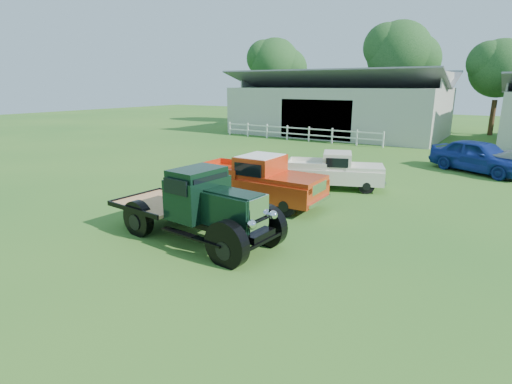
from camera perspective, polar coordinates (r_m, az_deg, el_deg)
The scene contains 10 objects.
ground at distance 12.65m, azimuth -3.76°, elevation -5.65°, with size 120.00×120.00×0.00m, color #2C6522.
shed_left at distance 38.18m, azimuth 11.71°, elevation 12.28°, with size 18.80×10.20×5.60m, color #9FA08D, non-canonical shape.
fence_rail at distance 33.32m, azimuth 6.00°, elevation 8.34°, with size 14.20×0.16×1.20m, color white, non-canonical shape.
tree_a at distance 49.33m, azimuth 2.67°, elevation 15.98°, with size 6.30×6.30×10.50m, color black, non-canonical shape.
tree_b at distance 44.85m, azimuth 19.59°, elevation 15.89°, with size 6.90×6.90×11.50m, color black, non-canonical shape.
tree_c at distance 42.48m, azimuth 31.21°, elevation 13.02°, with size 5.40×5.40×9.00m, color black, non-canonical shape.
vintage_flatbed at distance 11.86m, azimuth -8.61°, elevation -1.70°, with size 5.46×2.16×2.16m, color black, non-canonical shape.
red_pickup at distance 15.31m, azimuth 0.30°, elevation 1.82°, with size 5.27×2.02×1.92m, color red, non-canonical shape.
white_pickup at distance 18.03m, azimuth 11.19°, elevation 3.02°, with size 4.32×1.67×1.59m, color beige, non-canonical shape.
misc_car_blue at distance 23.94m, azimuth 29.31°, elevation 4.46°, with size 2.02×5.01×1.71m, color navy.
Camera 1 is at (7.16, -9.42, 4.48)m, focal length 28.00 mm.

